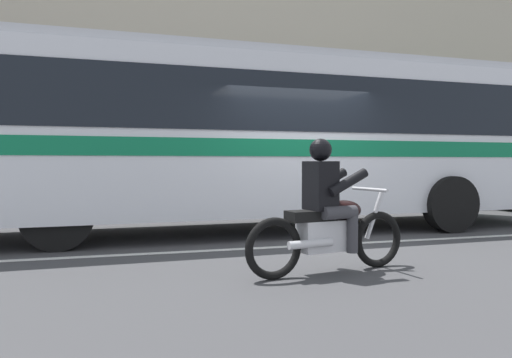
# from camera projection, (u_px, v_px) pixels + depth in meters

# --- Properties ---
(ground_plane) EXTENTS (60.00, 60.00, 0.00)m
(ground_plane) POSITION_uv_depth(u_px,v_px,m) (299.00, 239.00, 7.98)
(ground_plane) COLOR #3D3D3F
(sidewalk_curb) EXTENTS (28.00, 3.80, 0.15)m
(sidewalk_curb) POSITION_uv_depth(u_px,v_px,m) (232.00, 207.00, 12.88)
(sidewalk_curb) COLOR #A39E93
(sidewalk_curb) RESTS_ON ground_plane
(lane_center_stripe) EXTENTS (26.60, 0.14, 0.01)m
(lane_center_stripe) POSITION_uv_depth(u_px,v_px,m) (313.00, 245.00, 7.40)
(lane_center_stripe) COLOR silver
(lane_center_stripe) RESTS_ON ground_plane
(office_building_facade) EXTENTS (28.00, 0.89, 11.63)m
(office_building_facade) POSITION_uv_depth(u_px,v_px,m) (215.00, 17.00, 14.88)
(office_building_facade) COLOR #B2A893
(office_building_facade) RESTS_ON ground_plane
(transit_bus) EXTENTS (11.61, 2.97, 3.22)m
(transit_bus) POSITION_uv_depth(u_px,v_px,m) (268.00, 131.00, 9.01)
(transit_bus) COLOR silver
(transit_bus) RESTS_ON ground_plane
(motorcycle_with_rider) EXTENTS (2.12, 0.73, 1.56)m
(motorcycle_with_rider) POSITION_uv_depth(u_px,v_px,m) (328.00, 217.00, 5.53)
(motorcycle_with_rider) COLOR black
(motorcycle_with_rider) RESTS_ON ground_plane
(fire_hydrant) EXTENTS (0.22, 0.30, 0.75)m
(fire_hydrant) POSITION_uv_depth(u_px,v_px,m) (369.00, 192.00, 12.32)
(fire_hydrant) COLOR gold
(fire_hydrant) RESTS_ON sidewalk_curb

